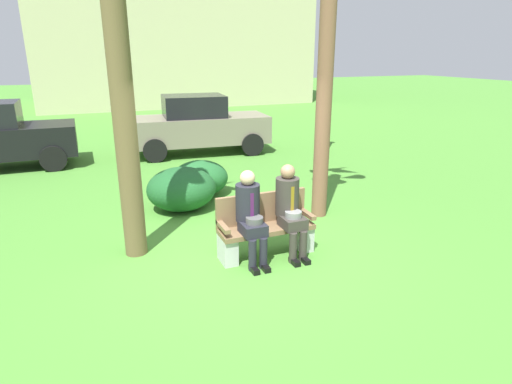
{
  "coord_description": "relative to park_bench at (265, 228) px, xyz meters",
  "views": [
    {
      "loc": [
        -2.03,
        -5.32,
        2.84
      ],
      "look_at": [
        0.26,
        0.32,
        0.85
      ],
      "focal_mm": 30.11,
      "sensor_mm": 36.0,
      "label": 1
    }
  ],
  "objects": [
    {
      "name": "ground_plane",
      "position": [
        -0.26,
        0.02,
        -0.4
      ],
      "size": [
        80.0,
        80.0,
        0.0
      ],
      "primitive_type": "plane",
      "color": "#498930"
    },
    {
      "name": "park_bench",
      "position": [
        0.0,
        0.0,
        0.0
      ],
      "size": [
        1.39,
        0.44,
        0.9
      ],
      "color": "brown",
      "rests_on": "ground"
    },
    {
      "name": "seated_man_left",
      "position": [
        -0.28,
        -0.12,
        0.33
      ],
      "size": [
        0.34,
        0.72,
        1.31
      ],
      "color": "#23232D",
      "rests_on": "ground"
    },
    {
      "name": "seated_man_right",
      "position": [
        0.33,
        -0.12,
        0.34
      ],
      "size": [
        0.34,
        0.72,
        1.33
      ],
      "color": "#38332D",
      "rests_on": "ground"
    },
    {
      "name": "shrub_near_bench",
      "position": [
        -0.71,
        2.31,
        0.01
      ],
      "size": [
        1.29,
        1.18,
        0.81
      ],
      "primitive_type": "ellipsoid",
      "color": "#1D5326",
      "rests_on": "ground"
    },
    {
      "name": "shrub_mid_lawn",
      "position": [
        -0.17,
        3.02,
        -0.03
      ],
      "size": [
        1.16,
        1.07,
        0.73
      ],
      "primitive_type": "ellipsoid",
      "color": "#225F2B",
      "rests_on": "ground"
    },
    {
      "name": "parked_car_far",
      "position": [
        0.84,
        6.84,
        0.44
      ],
      "size": [
        4.02,
        2.0,
        1.68
      ],
      "color": "slate",
      "rests_on": "ground"
    },
    {
      "name": "street_lamp",
      "position": [
        4.15,
        5.3,
        1.72
      ],
      "size": [
        0.24,
        0.24,
        3.44
      ],
      "color": "black",
      "rests_on": "ground"
    }
  ]
}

